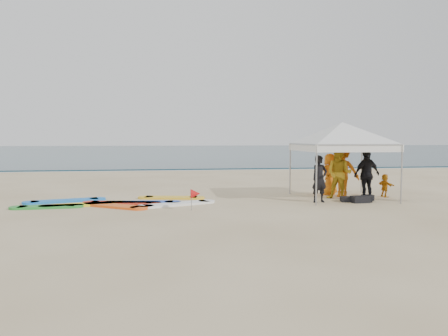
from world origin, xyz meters
TOP-DOWN VIEW (x-y plane):
  - ground at (0.00, 0.00)m, footprint 120.00×120.00m
  - ocean at (0.00, 60.00)m, footprint 160.00×84.00m
  - shoreline_foam at (0.00, 18.20)m, footprint 160.00×1.20m
  - person_black_a at (3.10, 2.93)m, footprint 0.65×0.51m
  - person_yellow at (4.03, 3.52)m, footprint 1.12×1.08m
  - person_orange_a at (4.41, 4.14)m, footprint 1.36×0.99m
  - person_black_b at (4.87, 3.17)m, footprint 1.11×0.68m
  - person_orange_b at (4.18, 4.74)m, footprint 0.90×0.80m
  - person_seated at (5.92, 3.86)m, footprint 0.40×0.81m
  - canopy_tent at (4.20, 3.74)m, footprint 4.08×4.08m
  - marker_pennant at (-1.10, 1.89)m, footprint 0.28×0.28m
  - gear_pile at (4.46, 2.84)m, footprint 1.23×0.76m
  - surfboard_spread at (-3.53, 3.46)m, footprint 5.88×2.83m

SIDE VIEW (x-z plane):
  - ground at x=0.00m, z-range 0.00..0.00m
  - shoreline_foam at x=0.00m, z-range 0.00..0.01m
  - surfboard_spread at x=-3.53m, z-range 0.00..0.07m
  - ocean at x=0.00m, z-range 0.00..0.08m
  - gear_pile at x=4.46m, z-range -0.01..0.21m
  - person_seated at x=5.92m, z-range 0.00..0.84m
  - marker_pennant at x=-1.10m, z-range 0.18..0.81m
  - person_orange_b at x=4.18m, z-range 0.00..1.56m
  - person_black_a at x=3.10m, z-range 0.00..1.56m
  - person_black_b at x=4.87m, z-range 0.00..1.76m
  - person_yellow at x=4.03m, z-range 0.00..1.82m
  - person_orange_a at x=4.41m, z-range 0.00..1.89m
  - canopy_tent at x=4.20m, z-range 1.14..4.21m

